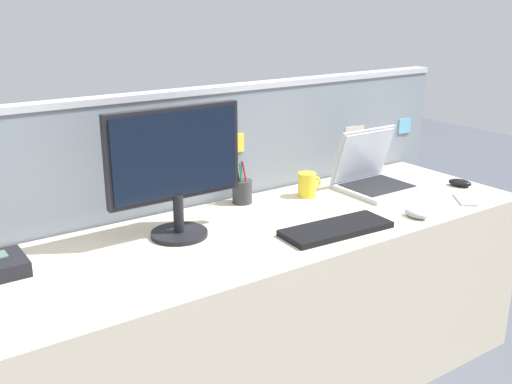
% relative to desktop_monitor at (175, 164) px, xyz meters
% --- Properties ---
extents(desk, '(2.20, 0.68, 0.70)m').
position_rel_desktop_monitor_xyz_m(desk, '(0.29, -0.11, -0.61)').
color(desk, beige).
rests_on(desk, ground_plane).
extents(cubicle_divider, '(2.48, 0.08, 1.16)m').
position_rel_desktop_monitor_xyz_m(cubicle_divider, '(0.29, 0.27, -0.38)').
color(cubicle_divider, gray).
rests_on(cubicle_divider, ground_plane).
extents(desktop_monitor, '(0.49, 0.20, 0.45)m').
position_rel_desktop_monitor_xyz_m(desktop_monitor, '(0.00, 0.00, 0.00)').
color(desktop_monitor, black).
rests_on(desktop_monitor, desk).
extents(laptop, '(0.30, 0.28, 0.26)m').
position_rel_desktop_monitor_xyz_m(laptop, '(0.95, 0.00, -0.20)').
color(laptop, '#B2B5BC').
rests_on(laptop, desk).
extents(keyboard_main, '(0.42, 0.18, 0.02)m').
position_rel_desktop_monitor_xyz_m(keyboard_main, '(0.48, -0.29, -0.25)').
color(keyboard_main, black).
rests_on(keyboard_main, desk).
extents(computer_mouse_right_hand, '(0.09, 0.12, 0.03)m').
position_rel_desktop_monitor_xyz_m(computer_mouse_right_hand, '(1.29, -0.20, -0.24)').
color(computer_mouse_right_hand, black).
rests_on(computer_mouse_right_hand, desk).
extents(computer_mouse_left_hand, '(0.07, 0.10, 0.03)m').
position_rel_desktop_monitor_xyz_m(computer_mouse_left_hand, '(0.82, -0.35, -0.24)').
color(computer_mouse_left_hand, '#9EA0A8').
rests_on(computer_mouse_left_hand, desk).
extents(pen_cup, '(0.08, 0.08, 0.18)m').
position_rel_desktop_monitor_xyz_m(pen_cup, '(0.38, 0.16, -0.21)').
color(pen_cup, '#333338').
rests_on(pen_cup, desk).
extents(cell_phone_silver_slab, '(0.14, 0.16, 0.01)m').
position_rel_desktop_monitor_xyz_m(cell_phone_silver_slab, '(1.14, -0.33, -0.25)').
color(cell_phone_silver_slab, '#B7BAC1').
rests_on(cell_phone_silver_slab, desk).
extents(coffee_mug, '(0.11, 0.07, 0.10)m').
position_rel_desktop_monitor_xyz_m(coffee_mug, '(0.65, 0.08, -0.21)').
color(coffee_mug, yellow).
rests_on(coffee_mug, desk).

